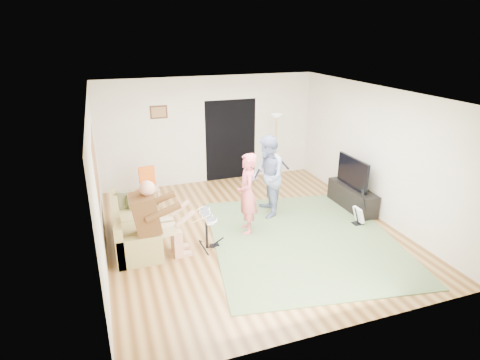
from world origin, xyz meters
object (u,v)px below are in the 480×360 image
Objects in this scene: torchiere_lamp at (276,136)px; dining_chair at (150,192)px; guitar_spare at (359,215)px; guitarist at (267,177)px; singer at (247,194)px; drum_kit at (207,233)px; television at (353,172)px; tv_cabinet at (352,197)px; sofa at (131,231)px.

torchiere_lamp reaches higher than dining_chair.
guitar_spare is 0.87× the size of dining_chair.
dining_chair is at bearing 148.13° from guitar_spare.
singer is at bearing -36.96° from guitarist.
drum_kit is at bearing -47.50° from guitarist.
guitar_spare is 0.43× the size of torchiere_lamp.
television is at bearing -29.08° from dining_chair.
guitarist reaches higher than guitar_spare.
drum_kit is 0.67× the size of television.
tv_cabinet is (3.50, 0.64, -0.06)m from drum_kit.
drum_kit is 1.92m from guitarist.
guitar_spare is 3.11m from torchiere_lamp.
singer is at bearing -7.61° from sofa.
dining_chair reaches higher than drum_kit.
sofa is at bearing 179.83° from tv_cabinet.
singer is 1.15× the size of tv_cabinet.
guitarist is (1.57, 0.94, 0.56)m from drum_kit.
torchiere_lamp reaches higher than drum_kit.
guitarist is at bearing 30.98° from drum_kit.
torchiere_lamp reaches higher than guitar_spare.
drum_kit is at bearing -79.98° from dining_chair.
dining_chair is at bearing 158.20° from television.
guitar_spare is at bearing 90.72° from singer.
television is (1.88, -0.31, -0.02)m from guitarist.
singer reaches higher than dining_chair.
tv_cabinet is at bearing -0.17° from sofa.
drum_kit is at bearing 178.00° from guitar_spare.
tv_cabinet is (0.34, 0.75, 0.03)m from guitar_spare.
sofa reaches higher than tv_cabinet.
guitarist reaches higher than television.
dining_chair is (-3.30, -0.48, -0.90)m from torchiere_lamp.
guitar_spare reaches higher than sofa.
sofa is at bearing 153.14° from drum_kit.
singer is 0.91× the size of torchiere_lamp.
sofa reaches higher than drum_kit.
guitar_spare is (3.16, -0.11, -0.09)m from drum_kit.
television reaches higher than guitar_spare.
singer is (2.19, -0.29, 0.55)m from sofa.
television reaches higher than dining_chair.
tv_cabinet is at bearing 108.58° from singer.
torchiere_lamp is 2.03× the size of dining_chair.
guitarist is 2.72m from dining_chair.
sofa is 2.93m from guitarist.
sofa is 2.65× the size of drum_kit.
tv_cabinet is at bearing -28.85° from dining_chair.
sofa is 1.44m from drum_kit.
singer is 0.92× the size of guitarist.
tv_cabinet is (4.22, -1.67, -0.06)m from dining_chair.
guitar_spare is (2.25, -0.47, -0.59)m from singer.
singer is at bearing 168.28° from guitar_spare.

